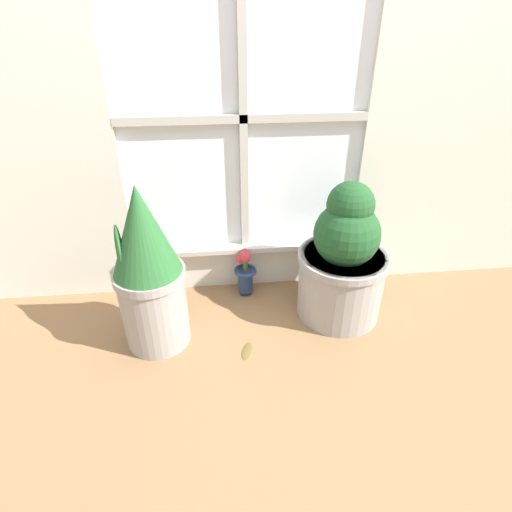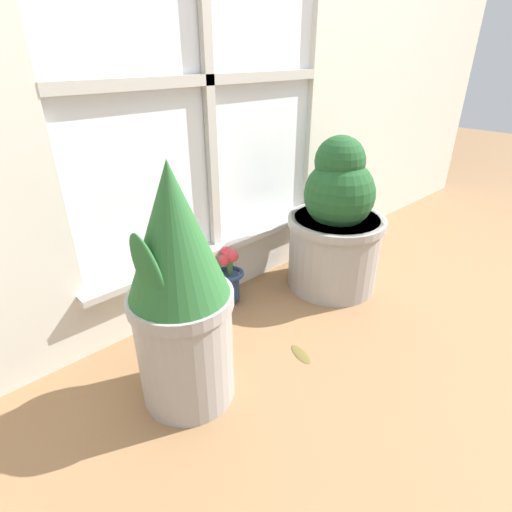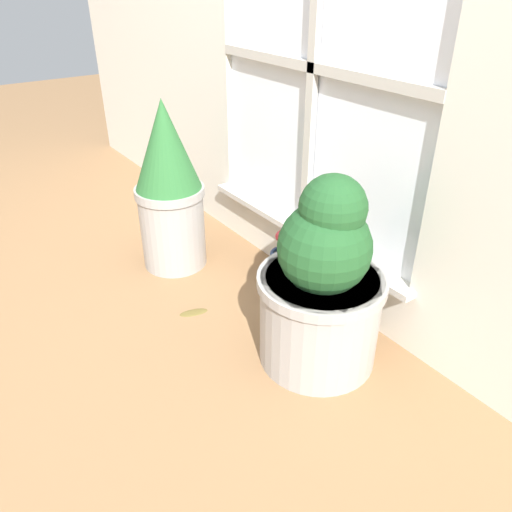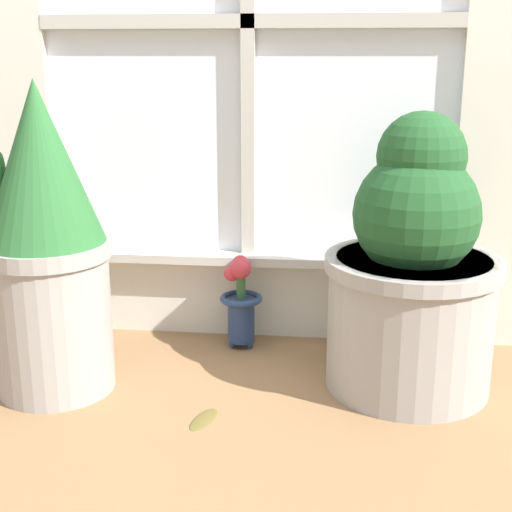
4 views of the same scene
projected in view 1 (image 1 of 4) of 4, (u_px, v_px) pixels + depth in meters
The scene contains 6 objects.
ground_plane at pixel (256, 352), 1.71m from camera, with size 10.00×10.00×0.00m, color olive.
wall_with_window at pixel (241, 2), 1.50m from camera, with size 4.40×0.10×2.50m.
potted_plant_left at pixel (148, 271), 1.59m from camera, with size 0.29×0.29×0.73m.
potted_plant_right at pixel (343, 262), 1.80m from camera, with size 0.41×0.41×0.66m.
flower_vase at pixel (245, 271), 2.00m from camera, with size 0.12×0.12×0.26m.
fallen_leaf at pixel (247, 351), 1.71m from camera, with size 0.07×0.12×0.01m.
Camera 1 is at (-0.13, -1.23, 1.24)m, focal length 28.00 mm.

